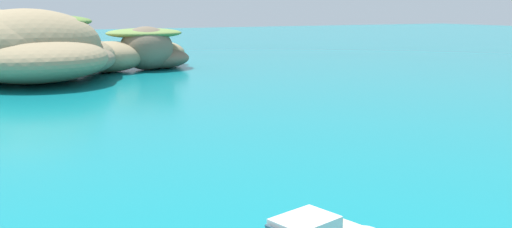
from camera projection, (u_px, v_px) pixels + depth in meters
name	position (u px, v px, depth m)	size (l,w,h in m)	color
islet_large	(11.00, 50.00, 60.14)	(29.80, 25.74, 7.84)	#9E8966
islet_small	(138.00, 51.00, 71.22)	(18.79, 14.53, 5.56)	#756651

